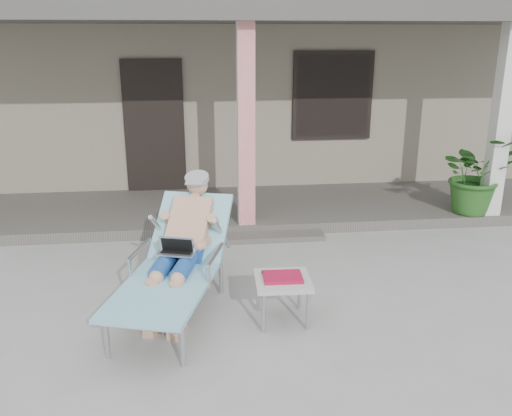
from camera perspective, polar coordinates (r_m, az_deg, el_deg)
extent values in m
plane|color=#9E9E99|center=(5.51, 1.19, -10.35)|extent=(60.00, 60.00, 0.00)
cube|color=gray|center=(11.39, -3.21, 12.17)|extent=(10.00, 5.00, 3.00)
cube|color=#474442|center=(11.35, -3.36, 20.49)|extent=(10.40, 5.40, 0.30)
cube|color=black|center=(8.92, -10.64, 8.43)|extent=(0.95, 0.06, 2.10)
cube|color=black|center=(9.12, 8.07, 11.61)|extent=(1.20, 0.06, 1.30)
cube|color=black|center=(9.11, 8.07, 11.61)|extent=(1.32, 0.05, 1.42)
cube|color=#605B56|center=(8.24, -1.58, -0.09)|extent=(10.00, 2.00, 0.15)
cube|color=red|center=(7.09, -1.07, 8.48)|extent=(0.22, 0.22, 2.61)
cube|color=silver|center=(8.19, 24.38, 8.18)|extent=(0.22, 0.22, 2.61)
cube|color=#474442|center=(7.85, -1.76, 19.81)|extent=(10.00, 2.30, 0.24)
cube|color=#605B56|center=(7.17, -0.77, -3.16)|extent=(2.00, 0.30, 0.07)
cylinder|color=#B7B7BC|center=(4.79, -15.44, -13.03)|extent=(0.04, 0.04, 0.39)
cylinder|color=#B7B7BC|center=(4.56, -7.75, -14.12)|extent=(0.04, 0.04, 0.39)
cylinder|color=#B7B7BC|center=(5.88, -9.95, -6.62)|extent=(0.04, 0.04, 0.39)
cylinder|color=#B7B7BC|center=(5.70, -3.70, -7.18)|extent=(0.04, 0.04, 0.39)
cube|color=#B7B7BC|center=(4.96, -9.80, -8.70)|extent=(0.99, 1.41, 0.03)
cube|color=#8CCDD9|center=(4.95, -9.81, -8.44)|extent=(1.10, 1.48, 0.04)
cube|color=#B7B7BC|center=(5.68, -6.82, -2.40)|extent=(0.80, 0.77, 0.52)
cube|color=#8CCDD9|center=(5.67, -6.83, -2.06)|extent=(0.92, 0.87, 0.58)
cylinder|color=#9C9C9E|center=(5.81, -6.16, 3.22)|extent=(0.32, 0.32, 0.14)
cube|color=silver|center=(5.27, -8.28, -4.58)|extent=(0.40, 0.33, 0.24)
cube|color=#B7B7B2|center=(5.09, 2.83, -7.65)|extent=(0.53, 0.53, 0.04)
cylinder|color=#B7B7BC|center=(4.98, 0.80, -11.02)|extent=(0.04, 0.04, 0.39)
cylinder|color=#B7B7BC|center=(5.04, 5.52, -10.72)|extent=(0.04, 0.04, 0.39)
cylinder|color=#B7B7BC|center=(5.34, 0.24, -8.92)|extent=(0.04, 0.04, 0.39)
cylinder|color=#B7B7BC|center=(5.40, 4.62, -8.67)|extent=(0.04, 0.04, 0.39)
cube|color=#AC1236|center=(5.08, 2.84, -7.28)|extent=(0.37, 0.28, 0.03)
cube|color=black|center=(5.20, 2.60, -6.72)|extent=(0.36, 0.03, 0.04)
imported|color=#26591E|center=(8.31, 22.13, 3.33)|extent=(1.13, 1.01, 1.13)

